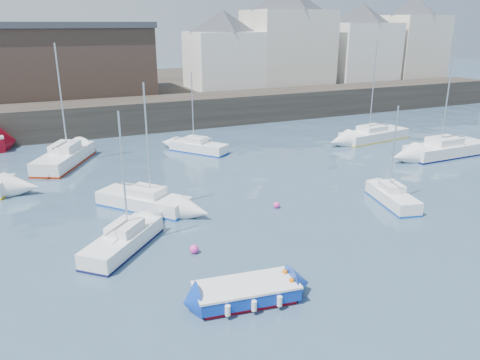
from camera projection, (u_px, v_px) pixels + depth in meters
name	position (u px, v px, depth m)	size (l,w,h in m)	color
water	(369.00, 310.00, 17.68)	(220.00, 220.00, 0.00)	#2D4760
quay_wall	(148.00, 114.00, 47.48)	(90.00, 5.00, 3.00)	#28231E
land_strip	(116.00, 92.00, 63.08)	(90.00, 32.00, 2.80)	#28231E
bldg_east_a	(288.00, 35.00, 58.93)	(13.36, 13.36, 11.80)	beige
bldg_east_b	(360.00, 42.00, 63.05)	(11.88, 11.88, 9.95)	white
bldg_east_c	(412.00, 37.00, 66.37)	(11.14, 11.14, 10.95)	beige
bldg_east_d	(223.00, 49.00, 55.48)	(11.14, 11.14, 8.95)	white
warehouse	(72.00, 59.00, 50.44)	(16.40, 10.40, 7.60)	#3D2D26
blue_dinghy	(246.00, 292.00, 18.10)	(4.20, 2.32, 0.77)	maroon
sailboat_a	(123.00, 240.00, 22.29)	(4.63, 4.83, 6.59)	white
sailboat_b	(144.00, 200.00, 27.26)	(5.05, 5.51, 7.31)	white
sailboat_c	(392.00, 197.00, 27.94)	(2.38, 4.63, 5.82)	white
sailboat_d	(446.00, 149.00, 37.94)	(7.38, 2.50, 9.36)	white
sailboat_f	(198.00, 147.00, 39.12)	(4.31, 4.97, 6.52)	white
sailboat_g	(374.00, 135.00, 43.09)	(7.21, 3.18, 8.81)	white
sailboat_h	(64.00, 157.00, 35.62)	(5.24, 7.18, 8.95)	white
buoy_near	(194.00, 253.00, 22.05)	(0.43, 0.43, 0.43)	#FF38AB
buoy_mid	(277.00, 208.00, 27.43)	(0.37, 0.37, 0.37)	#FF38AB
buoy_far	(157.00, 200.00, 28.62)	(0.39, 0.39, 0.39)	#FF38AB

